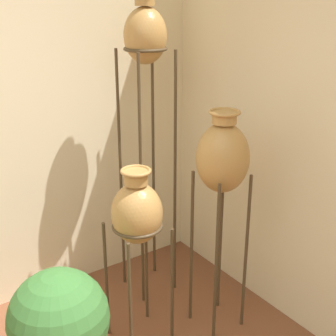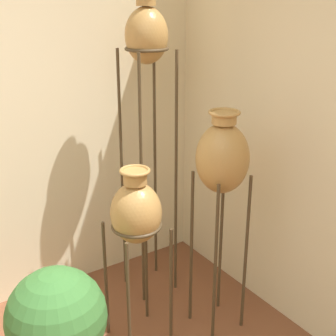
% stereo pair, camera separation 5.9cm
% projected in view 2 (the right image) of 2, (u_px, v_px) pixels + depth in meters
% --- Properties ---
extents(vase_stand_tall, '(0.29, 0.29, 2.06)m').
position_uv_depth(vase_stand_tall, '(147.00, 48.00, 2.88)').
color(vase_stand_tall, '#473823').
rests_on(vase_stand_tall, ground_plane).
extents(vase_stand_medium, '(0.31, 0.31, 1.43)m').
position_uv_depth(vase_stand_medium, '(222.00, 161.00, 2.69)').
color(vase_stand_medium, '#473823').
rests_on(vase_stand_medium, ground_plane).
extents(vase_stand_short, '(0.31, 0.31, 1.13)m').
position_uv_depth(vase_stand_short, '(136.00, 214.00, 2.65)').
color(vase_stand_short, '#473823').
rests_on(vase_stand_short, ground_plane).
extents(potted_plant, '(0.53, 0.53, 0.74)m').
position_uv_depth(potted_plant, '(58.00, 326.00, 2.43)').
color(potted_plant, brown).
rests_on(potted_plant, ground_plane).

